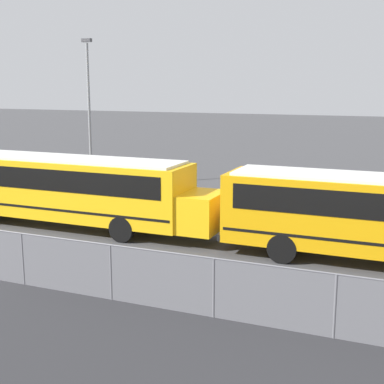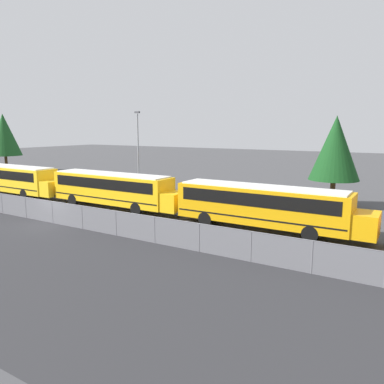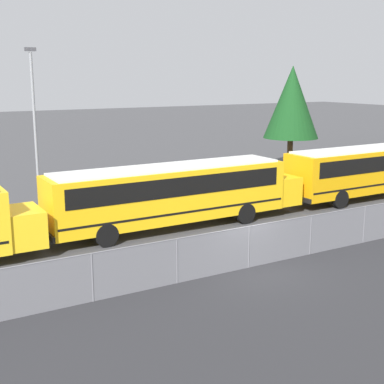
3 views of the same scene
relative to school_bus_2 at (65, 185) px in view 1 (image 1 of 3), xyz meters
name	(u,v)px [view 1 (image 1 of 3)]	position (x,y,z in m)	size (l,w,h in m)	color
school_bus_2	(65,185)	(0.00, 0.00, 0.00)	(13.34, 2.45, 3.05)	yellow
light_pole	(89,108)	(-4.29, 8.60, 2.92)	(0.60, 0.24, 8.71)	gray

